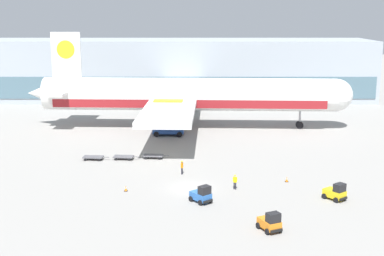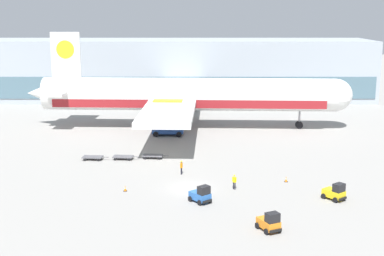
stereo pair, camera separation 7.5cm
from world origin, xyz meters
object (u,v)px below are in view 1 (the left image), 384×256
at_px(baggage_tug_far, 203,195).
at_px(traffic_cone_near, 289,179).
at_px(baggage_dolly_lead, 95,157).
at_px(baggage_tug_mid, 338,192).
at_px(scissor_lift_loader, 170,122).
at_px(traffic_cone_far, 128,188).
at_px(ground_crew_near, 184,166).
at_px(baggage_dolly_third, 155,156).
at_px(baggage_dolly_second, 126,157).
at_px(ground_crew_far, 237,181).
at_px(baggage_tug_foreground, 272,222).
at_px(airplane_main, 187,96).

height_order(baggage_tug_far, traffic_cone_near, baggage_tug_far).
bearing_deg(baggage_dolly_lead, baggage_tug_mid, -23.94).
xyz_separation_m(baggage_tug_far, baggage_dolly_lead, (-15.04, 17.21, -0.49)).
bearing_deg(scissor_lift_loader, traffic_cone_near, -56.06).
bearing_deg(traffic_cone_far, baggage_dolly_lead, 114.87).
bearing_deg(ground_crew_near, baggage_dolly_third, -133.14).
height_order(scissor_lift_loader, baggage_dolly_second, scissor_lift_loader).
xyz_separation_m(ground_crew_far, traffic_cone_near, (6.62, 2.85, -0.75)).
height_order(baggage_dolly_lead, ground_crew_far, ground_crew_far).
distance_m(baggage_dolly_lead, baggage_dolly_second, 4.28).
distance_m(baggage_tug_foreground, baggage_dolly_lead, 32.98).
bearing_deg(baggage_dolly_lead, traffic_cone_far, -60.42).
bearing_deg(baggage_tug_foreground, scissor_lift_loader, 170.45).
bearing_deg(baggage_tug_mid, ground_crew_far, -145.98).
relative_size(airplane_main, traffic_cone_near, 88.95).
xyz_separation_m(baggage_dolly_lead, ground_crew_far, (19.04, -12.80, 0.68)).
distance_m(baggage_dolly_second, traffic_cone_near, 23.68).
height_order(scissor_lift_loader, ground_crew_far, scissor_lift_loader).
height_order(baggage_tug_far, baggage_dolly_lead, baggage_tug_far).
relative_size(baggage_dolly_third, ground_crew_far, 2.07).
bearing_deg(ground_crew_near, airplane_main, -162.12).
height_order(ground_crew_far, traffic_cone_near, ground_crew_far).
bearing_deg(scissor_lift_loader, baggage_tug_mid, -55.57).
xyz_separation_m(scissor_lift_loader, baggage_tug_mid, (19.99, -31.90, -1.35)).
bearing_deg(baggage_dolly_second, scissor_lift_loader, 74.22).
distance_m(airplane_main, baggage_dolly_third, 21.79).
distance_m(baggage_tug_mid, traffic_cone_near, 7.76).
relative_size(baggage_tug_mid, baggage_dolly_lead, 0.75).
distance_m(airplane_main, baggage_dolly_lead, 25.50).
bearing_deg(baggage_dolly_lead, baggage_tug_far, -44.15).
height_order(baggage_tug_mid, baggage_dolly_lead, baggage_tug_mid).
xyz_separation_m(baggage_dolly_lead, baggage_dolly_third, (8.46, 0.76, 0.00)).
xyz_separation_m(baggage_tug_mid, baggage_dolly_lead, (-29.99, 16.38, -0.49)).
bearing_deg(baggage_tug_mid, ground_crew_near, -156.65).
bearing_deg(traffic_cone_near, ground_crew_far, -156.75).
bearing_deg(baggage_tug_far, baggage_dolly_third, 160.29).
xyz_separation_m(baggage_tug_foreground, traffic_cone_far, (-15.22, 11.58, -0.55)).
height_order(ground_crew_near, traffic_cone_far, ground_crew_near).
xyz_separation_m(baggage_tug_far, traffic_cone_far, (-8.80, 3.76, -0.55)).
height_order(baggage_tug_far, ground_crew_near, baggage_tug_far).
distance_m(baggage_tug_foreground, ground_crew_near, 20.16).
bearing_deg(traffic_cone_near, baggage_dolly_third, 148.08).
relative_size(baggage_dolly_lead, traffic_cone_near, 5.74).
xyz_separation_m(baggage_tug_far, ground_crew_far, (4.00, 4.41, 0.20)).
height_order(airplane_main, ground_crew_far, airplane_main).
bearing_deg(baggage_dolly_lead, ground_crew_far, -29.21).
height_order(baggage_dolly_third, ground_crew_near, ground_crew_near).
relative_size(baggage_tug_foreground, baggage_dolly_lead, 0.75).
height_order(baggage_dolly_third, ground_crew_far, ground_crew_far).
bearing_deg(baggage_dolly_second, baggage_dolly_third, 12.45).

